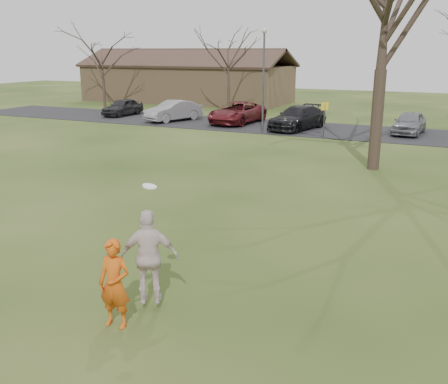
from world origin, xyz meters
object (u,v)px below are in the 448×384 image
at_px(player_defender, 115,284).
at_px(catching_play, 150,257).
at_px(car_4, 409,123).
at_px(building, 187,82).
at_px(car_3, 298,118).
at_px(car_1, 173,111).
at_px(car_2, 237,113).
at_px(lamp_post, 264,67).
at_px(car_0, 123,107).

bearing_deg(player_defender, catching_play, 66.37).
xyz_separation_m(car_4, building, (-22.39, 12.48, 1.21)).
relative_size(car_3, catching_play, 2.08).
bearing_deg(car_4, car_1, -172.48).
distance_m(car_3, building, 20.71).
bearing_deg(car_2, building, 135.04).
distance_m(car_4, building, 25.66).
relative_size(car_1, lamp_post, 0.70).
distance_m(player_defender, lamp_post, 23.85).
height_order(catching_play, lamp_post, lamp_post).
height_order(player_defender, building, building).
height_order(player_defender, car_0, player_defender).
relative_size(car_1, car_4, 1.10).
xyz_separation_m(car_0, building, (-1.16, 12.42, 1.24)).
relative_size(car_0, car_1, 0.87).
distance_m(car_1, catching_play, 27.81).
height_order(car_0, car_3, car_3).
bearing_deg(car_1, car_4, 23.21).
distance_m(car_2, car_4, 11.38).
bearing_deg(catching_play, building, 118.12).
bearing_deg(car_3, player_defender, -67.45).
height_order(car_0, catching_play, catching_play).
distance_m(car_0, building, 12.54).
bearing_deg(car_4, building, 154.98).
bearing_deg(car_4, car_2, -175.16).
bearing_deg(car_1, car_3, 19.36).
height_order(car_3, catching_play, catching_play).
bearing_deg(car_2, car_0, -177.25).
xyz_separation_m(car_0, catching_play, (18.93, -25.18, 0.42)).
bearing_deg(car_2, car_1, -166.20).
height_order(catching_play, building, building).
height_order(player_defender, catching_play, catching_play).
relative_size(car_1, car_3, 0.87).
distance_m(car_2, building, 16.79).
distance_m(car_1, car_3, 9.31).
bearing_deg(building, car_2, -48.91).
xyz_separation_m(player_defender, car_4, (2.54, 25.93, -0.13)).
bearing_deg(lamp_post, car_4, 19.78).
bearing_deg(car_3, car_0, -171.29).
xyz_separation_m(car_2, building, (-11.01, 12.63, 1.16)).
bearing_deg(car_0, car_2, 1.10).
height_order(car_1, lamp_post, lamp_post).
bearing_deg(building, catching_play, -61.88).
relative_size(player_defender, car_3, 0.34).
distance_m(car_1, car_2, 4.73).
xyz_separation_m(car_2, car_4, (11.38, 0.14, -0.05)).
height_order(car_2, car_4, car_2).
height_order(car_1, catching_play, catching_play).
xyz_separation_m(car_0, car_2, (9.85, -0.21, 0.08)).
xyz_separation_m(player_defender, car_1, (-13.50, 24.98, -0.08)).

